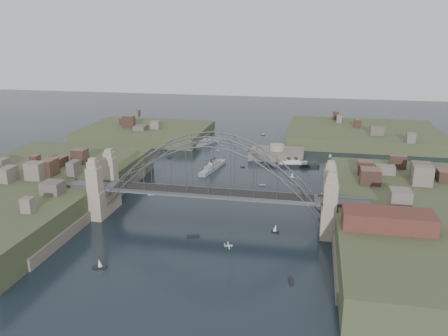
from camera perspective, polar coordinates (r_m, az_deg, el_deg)
ground at (r=126.95m, az=-1.61°, el=-6.65°), size 500.00×500.00×0.00m
bridge at (r=122.55m, az=-1.66°, el=-1.36°), size 84.00×13.80×24.60m
shore_west at (r=149.11m, az=-23.67°, el=-3.66°), size 50.50×90.00×12.00m
shore_east at (r=127.19m, az=24.66°, el=-7.27°), size 50.50×90.00×12.00m
headland_nw at (r=229.26m, az=-9.75°, el=3.99°), size 60.00×45.00×9.00m
headland_ne at (r=230.08m, az=17.01°, el=3.60°), size 70.00×55.00×9.50m
fort_island at (r=190.87m, az=6.63°, el=1.27°), size 22.00×16.00×9.40m
wharf_shed at (r=108.79m, az=19.90°, el=-6.13°), size 20.00×8.00×4.00m
finger_pier at (r=99.70m, az=17.55°, el=-14.06°), size 4.00×22.00×1.40m
naval_cruiser_near at (r=172.49m, az=-1.42°, el=0.12°), size 6.30×20.46×6.09m
naval_cruiser_far at (r=212.26m, az=-2.10°, el=3.32°), size 10.27×16.90×5.99m
ocean_liner at (r=178.17m, az=8.59°, el=0.42°), size 20.47×6.27×4.98m
aeroplane at (r=102.76m, az=0.46°, el=-9.70°), size 1.99×3.49×0.52m
small_boat_a at (r=147.87m, az=-9.11°, el=-3.02°), size 2.45×1.51×2.38m
small_boat_b at (r=155.23m, az=4.84°, el=-2.17°), size 1.98×0.71×0.45m
small_boat_c at (r=117.83m, az=-3.88°, el=-8.54°), size 3.20×1.90×0.45m
small_boat_d at (r=164.48m, az=8.55°, el=-0.91°), size 2.05×1.49×2.38m
small_boat_e at (r=190.01m, az=-6.80°, el=1.34°), size 1.04×3.03×0.45m
small_boat_f at (r=175.42m, az=2.36°, el=0.13°), size 1.71×0.93×0.45m
small_boat_g at (r=99.53m, az=8.39°, el=-13.81°), size 1.37×2.85×0.45m
small_boat_h at (r=199.34m, az=-0.78°, el=2.20°), size 2.09×1.65×0.45m
small_boat_i at (r=134.42m, az=12.86°, el=-5.58°), size 2.70×1.21×1.43m
small_boat_j at (r=106.84m, az=-15.34°, el=-11.63°), size 3.23×1.87×2.38m
small_boat_k at (r=230.78m, az=4.93°, el=4.21°), size 2.18×0.96×1.43m
small_boat_l at (r=165.59m, az=-12.67°, el=-1.08°), size 2.33×3.05×2.38m
small_boat_m at (r=120.60m, az=6.44°, el=-7.57°), size 2.04×1.33×2.38m
small_boat_n at (r=195.92m, az=13.18°, el=1.53°), size 1.15×2.49×1.43m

